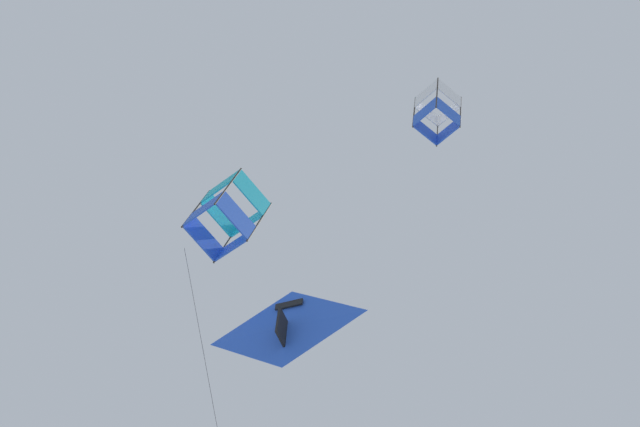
{
  "coord_description": "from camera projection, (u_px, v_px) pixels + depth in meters",
  "views": [
    {
      "loc": [
        -6.98,
        19.08,
        12.63
      ],
      "look_at": [
        0.44,
        1.11,
        30.71
      ],
      "focal_mm": 52.64,
      "sensor_mm": 36.0,
      "label": 1
    }
  ],
  "objects": [
    {
      "name": "kite_box_far_centre",
      "position": [
        228.0,
        215.0,
        26.87
      ],
      "size": [
        2.27,
        2.5,
        8.71
      ],
      "rotation": [
        0.39,
        0.0,
        5.92
      ],
      "color": "#1EB2C6"
    },
    {
      "name": "kite_delta_mid_left",
      "position": [
        286.0,
        327.0,
        24.6
      ],
      "size": [
        3.18,
        0.96,
        2.0
      ],
      "rotation": [
        0.18,
        0.0,
        6.32
      ],
      "color": "blue"
    },
    {
      "name": "kite_box_highest",
      "position": [
        437.0,
        112.0,
        28.14
      ],
      "size": [
        1.5,
        1.6,
        1.73
      ],
      "rotation": [
        0.17,
        0.0,
        5.79
      ],
      "color": "white"
    }
  ]
}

